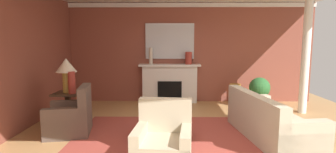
{
  "coord_description": "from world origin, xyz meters",
  "views": [
    {
      "loc": [
        -0.41,
        -5.06,
        1.81
      ],
      "look_at": [
        -0.5,
        0.98,
        1.0
      ],
      "focal_mm": 28.22,
      "sensor_mm": 36.0,
      "label": 1
    }
  ],
  "objects_px": {
    "potted_plant": "(259,90)",
    "sofa": "(268,123)",
    "fireplace": "(170,84)",
    "vase_mantel_right": "(189,58)",
    "mantel_mirror": "(170,41)",
    "vase_tall_corner": "(235,94)",
    "coffee_table": "(165,119)",
    "armchair_near_window": "(71,119)",
    "vase_on_side_table": "(72,83)",
    "table_lamp": "(66,69)",
    "armchair_facing_fireplace": "(163,146)",
    "vase_mantel_left": "(151,56)",
    "side_table": "(68,106)"
  },
  "relations": [
    {
      "from": "armchair_facing_fireplace",
      "to": "vase_on_side_table",
      "type": "height_order",
      "value": "vase_on_side_table"
    },
    {
      "from": "armchair_near_window",
      "to": "vase_mantel_right",
      "type": "distance_m",
      "value": 3.78
    },
    {
      "from": "vase_on_side_table",
      "to": "vase_mantel_left",
      "type": "distance_m",
      "value": 2.68
    },
    {
      "from": "table_lamp",
      "to": "vase_on_side_table",
      "type": "distance_m",
      "value": 0.34
    },
    {
      "from": "sofa",
      "to": "table_lamp",
      "type": "bearing_deg",
      "value": 168.66
    },
    {
      "from": "mantel_mirror",
      "to": "armchair_near_window",
      "type": "xyz_separation_m",
      "value": [
        -1.91,
        -2.86,
        -1.5
      ]
    },
    {
      "from": "vase_mantel_right",
      "to": "vase_on_side_table",
      "type": "xyz_separation_m",
      "value": [
        -2.61,
        -2.17,
        -0.38
      ]
    },
    {
      "from": "vase_mantel_right",
      "to": "vase_tall_corner",
      "type": "xyz_separation_m",
      "value": [
        1.31,
        -0.25,
        -1.02
      ]
    },
    {
      "from": "mantel_mirror",
      "to": "coffee_table",
      "type": "distance_m",
      "value": 3.28
    },
    {
      "from": "coffee_table",
      "to": "potted_plant",
      "type": "distance_m",
      "value": 3.37
    },
    {
      "from": "armchair_facing_fireplace",
      "to": "side_table",
      "type": "xyz_separation_m",
      "value": [
        -2.15,
        1.98,
        0.09
      ]
    },
    {
      "from": "coffee_table",
      "to": "vase_tall_corner",
      "type": "bearing_deg",
      "value": 52.48
    },
    {
      "from": "fireplace",
      "to": "table_lamp",
      "type": "bearing_deg",
      "value": -136.54
    },
    {
      "from": "armchair_facing_fireplace",
      "to": "vase_mantel_left",
      "type": "height_order",
      "value": "vase_mantel_left"
    },
    {
      "from": "fireplace",
      "to": "side_table",
      "type": "relative_size",
      "value": 2.57
    },
    {
      "from": "mantel_mirror",
      "to": "vase_on_side_table",
      "type": "relative_size",
      "value": 2.99
    },
    {
      "from": "table_lamp",
      "to": "potted_plant",
      "type": "relative_size",
      "value": 0.9
    },
    {
      "from": "coffee_table",
      "to": "vase_tall_corner",
      "type": "height_order",
      "value": "vase_tall_corner"
    },
    {
      "from": "mantel_mirror",
      "to": "table_lamp",
      "type": "bearing_deg",
      "value": -134.93
    },
    {
      "from": "potted_plant",
      "to": "sofa",
      "type": "bearing_deg",
      "value": -104.23
    },
    {
      "from": "sofa",
      "to": "armchair_near_window",
      "type": "height_order",
      "value": "armchair_near_window"
    },
    {
      "from": "fireplace",
      "to": "table_lamp",
      "type": "relative_size",
      "value": 2.4
    },
    {
      "from": "coffee_table",
      "to": "armchair_near_window",
      "type": "bearing_deg",
      "value": 177.88
    },
    {
      "from": "mantel_mirror",
      "to": "vase_mantel_left",
      "type": "distance_m",
      "value": 0.72
    },
    {
      "from": "mantel_mirror",
      "to": "potted_plant",
      "type": "bearing_deg",
      "value": -15.88
    },
    {
      "from": "mantel_mirror",
      "to": "sofa",
      "type": "bearing_deg",
      "value": -58.35
    },
    {
      "from": "fireplace",
      "to": "vase_on_side_table",
      "type": "bearing_deg",
      "value": -132.93
    },
    {
      "from": "sofa",
      "to": "armchair_facing_fireplace",
      "type": "relative_size",
      "value": 2.32
    },
    {
      "from": "armchair_facing_fireplace",
      "to": "vase_on_side_table",
      "type": "relative_size",
      "value": 1.99
    },
    {
      "from": "armchair_near_window",
      "to": "vase_on_side_table",
      "type": "xyz_separation_m",
      "value": [
        -0.15,
        0.52,
        0.63
      ]
    },
    {
      "from": "mantel_mirror",
      "to": "potted_plant",
      "type": "height_order",
      "value": "mantel_mirror"
    },
    {
      "from": "sofa",
      "to": "table_lamp",
      "type": "xyz_separation_m",
      "value": [
        -4.08,
        0.82,
        0.93
      ]
    },
    {
      "from": "mantel_mirror",
      "to": "table_lamp",
      "type": "xyz_separation_m",
      "value": [
        -2.21,
        -2.22,
        -0.59
      ]
    },
    {
      "from": "armchair_near_window",
      "to": "vase_mantel_right",
      "type": "xyz_separation_m",
      "value": [
        2.46,
        2.69,
        1.02
      ]
    },
    {
      "from": "side_table",
      "to": "vase_on_side_table",
      "type": "height_order",
      "value": "vase_on_side_table"
    },
    {
      "from": "fireplace",
      "to": "vase_on_side_table",
      "type": "xyz_separation_m",
      "value": [
        -2.06,
        -2.22,
        0.4
      ]
    },
    {
      "from": "sofa",
      "to": "table_lamp",
      "type": "distance_m",
      "value": 4.27
    },
    {
      "from": "mantel_mirror",
      "to": "vase_tall_corner",
      "type": "xyz_separation_m",
      "value": [
        1.86,
        -0.42,
        -1.51
      ]
    },
    {
      "from": "mantel_mirror",
      "to": "armchair_facing_fireplace",
      "type": "relative_size",
      "value": 1.5
    },
    {
      "from": "coffee_table",
      "to": "vase_mantel_right",
      "type": "xyz_separation_m",
      "value": [
        0.61,
        2.76,
        0.99
      ]
    },
    {
      "from": "mantel_mirror",
      "to": "armchair_facing_fireplace",
      "type": "xyz_separation_m",
      "value": [
        -0.06,
        -4.19,
        -1.5
      ]
    },
    {
      "from": "armchair_near_window",
      "to": "coffee_table",
      "type": "distance_m",
      "value": 1.85
    },
    {
      "from": "fireplace",
      "to": "vase_mantel_left",
      "type": "xyz_separation_m",
      "value": [
        -0.55,
        -0.05,
        0.84
      ]
    },
    {
      "from": "vase_mantel_right",
      "to": "potted_plant",
      "type": "height_order",
      "value": "vase_mantel_right"
    },
    {
      "from": "coffee_table",
      "to": "vase_on_side_table",
      "type": "bearing_deg",
      "value": 163.54
    },
    {
      "from": "sofa",
      "to": "vase_mantel_left",
      "type": "xyz_separation_m",
      "value": [
        -2.42,
        2.87,
        1.08
      ]
    },
    {
      "from": "potted_plant",
      "to": "vase_mantel_left",
      "type": "bearing_deg",
      "value": 170.01
    },
    {
      "from": "armchair_near_window",
      "to": "vase_mantel_left",
      "type": "distance_m",
      "value": 3.2
    },
    {
      "from": "vase_mantel_right",
      "to": "armchair_near_window",
      "type": "bearing_deg",
      "value": -132.46
    },
    {
      "from": "fireplace",
      "to": "vase_mantel_right",
      "type": "relative_size",
      "value": 5.01
    }
  ]
}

